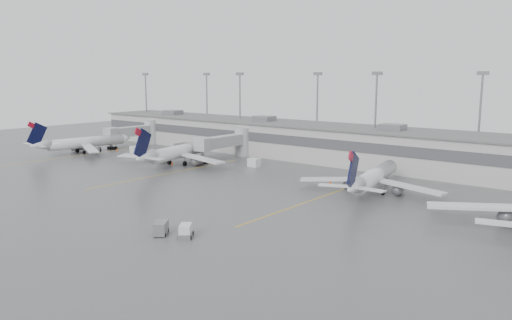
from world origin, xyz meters
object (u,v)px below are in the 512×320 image
Objects in this scene: jet_far_left at (82,142)px; jet_mid_left at (178,152)px; baggage_tug at (186,232)px; jet_mid_right at (373,177)px.

jet_mid_left is (32.07, 3.81, 0.20)m from jet_far_left.
jet_far_left reaches higher than baggage_tug.
jet_mid_right is (45.97, 2.29, -0.23)m from jet_mid_left.
jet_far_left is 0.95× the size of jet_mid_left.
jet_mid_left is at bearing 172.54° from jet_mid_right.
jet_mid_right is 36.99m from baggage_tug.
jet_far_left is 9.35× the size of baggage_tug.
baggage_tug is (38.73, -33.93, -2.36)m from jet_mid_left.
jet_mid_left reaches higher than jet_far_left.
jet_far_left is 78.28m from jet_mid_right.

